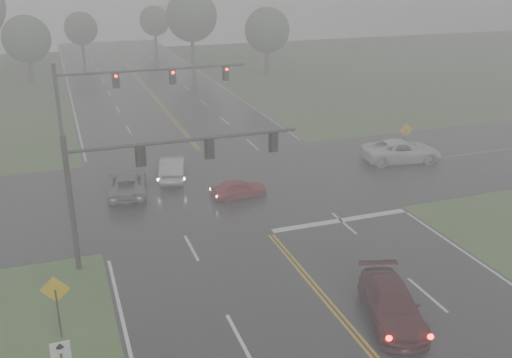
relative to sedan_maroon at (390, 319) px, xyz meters
name	(u,v)px	position (x,y,z in m)	size (l,w,h in m)	color
main_road	(238,196)	(-1.91, 15.07, 0.00)	(18.00, 160.00, 0.02)	black
cross_street	(229,185)	(-1.91, 17.07, 0.00)	(120.00, 14.00, 0.02)	black
stop_bar	(341,221)	(2.59, 9.47, 0.00)	(8.50, 0.50, 0.01)	silver
sedan_maroon	(390,319)	(0.00, 0.00, 0.00)	(2.06, 5.08, 1.47)	#390A0D
sedan_red	(239,198)	(-1.94, 14.75, 0.00)	(1.43, 3.57, 1.22)	maroon
sedan_silver	(173,178)	(-5.17, 19.63, 0.00)	(1.63, 4.69, 1.54)	#9A9DA2
car_grey	(128,194)	(-8.51, 17.74, 0.00)	(2.35, 5.09, 1.42)	#575A5E
pickup_white	(400,161)	(11.77, 17.40, 0.00)	(2.73, 5.92, 1.65)	silver
signal_gantry_near	(144,169)	(-8.62, 8.86, 4.76)	(11.52, 0.30, 6.81)	black
signal_gantry_far	(120,89)	(-7.58, 26.06, 5.19)	(14.43, 0.37, 7.33)	black
sign_diamond_west	(56,297)	(-13.11, 3.38, 1.88)	(1.14, 0.30, 2.78)	black
sign_diamond_east	(406,134)	(12.66, 18.34, 1.81)	(1.11, 0.16, 2.68)	black
tree_nw_a	(26,39)	(-14.73, 57.43, 5.45)	(5.66, 5.66, 8.31)	#342A22
tree_ne_a	(191,16)	(7.13, 64.14, 6.95)	(7.19, 7.19, 10.56)	#342A22
tree_n_mid	(81,29)	(-7.50, 74.20, 4.75)	(4.93, 4.93, 7.23)	#342A22
tree_e_near	(267,30)	(14.90, 54.45, 5.72)	(5.92, 5.92, 8.70)	#342A22
tree_n_far	(154,21)	(4.88, 81.55, 4.84)	(5.02, 5.02, 7.37)	#342A22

